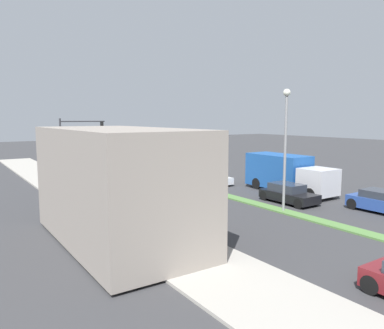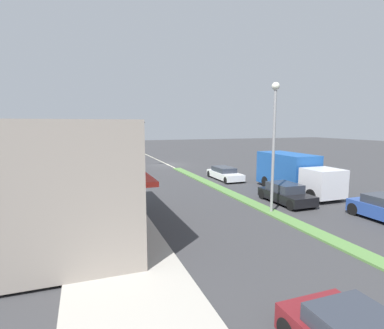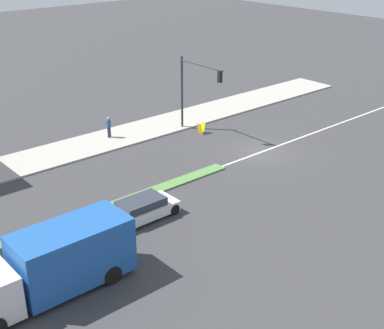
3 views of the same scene
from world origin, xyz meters
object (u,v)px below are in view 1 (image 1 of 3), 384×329
(warning_aframe_sign, at_px, (81,171))
(suv_black, at_px, (288,194))
(van_white, at_px, (209,177))
(street_lamp, at_px, (286,134))
(delivery_truck, at_px, (287,173))
(traffic_signal_main, at_px, (75,137))
(pedestrian, at_px, (59,176))

(warning_aframe_sign, relative_size, suv_black, 0.21)
(suv_black, bearing_deg, warning_aframe_sign, -69.14)
(suv_black, distance_m, van_white, 9.07)
(van_white, bearing_deg, street_lamp, 78.34)
(delivery_truck, bearing_deg, warning_aframe_sign, -59.22)
(warning_aframe_sign, height_order, delivery_truck, delivery_truck)
(delivery_truck, distance_m, van_white, 7.02)
(street_lamp, distance_m, suv_black, 4.96)
(warning_aframe_sign, xyz_separation_m, suv_black, (-7.82, 20.52, 0.20))
(warning_aframe_sign, relative_size, van_white, 0.18)
(traffic_signal_main, distance_m, suv_black, 22.12)
(traffic_signal_main, distance_m, warning_aframe_sign, 3.52)
(pedestrian, bearing_deg, suv_black, 128.31)
(van_white, bearing_deg, delivery_truck, 113.70)
(traffic_signal_main, bearing_deg, warning_aframe_sign, -150.23)
(pedestrian, height_order, warning_aframe_sign, pedestrian)
(traffic_signal_main, xyz_separation_m, street_lamp, (-6.12, 21.81, 0.88))
(delivery_truck, relative_size, suv_black, 1.90)
(street_lamp, bearing_deg, delivery_truck, -139.41)
(street_lamp, xyz_separation_m, suv_black, (-2.20, -1.59, -4.15))
(traffic_signal_main, bearing_deg, van_white, 126.74)
(pedestrian, bearing_deg, van_white, 154.60)
(traffic_signal_main, xyz_separation_m, warning_aframe_sign, (-0.51, -0.29, -3.47))
(pedestrian, relative_size, suv_black, 0.40)
(pedestrian, distance_m, warning_aframe_sign, 7.04)
(traffic_signal_main, bearing_deg, street_lamp, 105.68)
(pedestrian, height_order, suv_black, pedestrian)
(warning_aframe_sign, distance_m, van_white, 13.86)
(pedestrian, xyz_separation_m, van_white, (-11.47, 5.45, -0.38))
(delivery_truck, distance_m, suv_black, 3.98)
(delivery_truck, relative_size, van_white, 1.65)
(pedestrian, bearing_deg, delivery_truck, 140.35)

